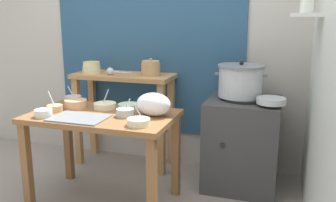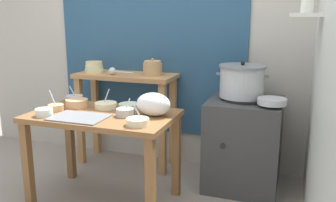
% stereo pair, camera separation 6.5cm
% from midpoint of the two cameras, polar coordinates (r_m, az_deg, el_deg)
% --- Properties ---
extents(wall_back, '(4.40, 0.12, 2.60)m').
position_cam_midpoint_polar(wall_back, '(3.61, 1.52, 10.83)').
color(wall_back, '#B2ADA3').
rests_on(wall_back, ground).
extents(wall_right, '(0.30, 3.20, 2.60)m').
position_cam_midpoint_polar(wall_right, '(2.55, 24.34, 8.62)').
color(wall_right, silver).
rests_on(wall_right, ground).
extents(prep_table, '(1.10, 0.66, 0.72)m').
position_cam_midpoint_polar(prep_table, '(2.88, -9.31, -4.02)').
color(prep_table, brown).
rests_on(prep_table, ground).
extents(back_shelf_table, '(0.96, 0.40, 0.90)m').
position_cam_midpoint_polar(back_shelf_table, '(3.59, -5.96, 0.70)').
color(back_shelf_table, '#B27F4C').
rests_on(back_shelf_table, ground).
extents(stove_block, '(0.60, 0.61, 0.78)m').
position_cam_midpoint_polar(stove_block, '(3.24, 12.10, -6.37)').
color(stove_block, '#383838').
rests_on(stove_block, ground).
extents(steamer_pot, '(0.43, 0.38, 0.30)m').
position_cam_midpoint_polar(steamer_pot, '(3.13, 11.89, 3.02)').
color(steamer_pot, '#B7BABF').
rests_on(steamer_pot, stove_block).
extents(clay_pot, '(0.18, 0.18, 0.16)m').
position_cam_midpoint_polar(clay_pot, '(3.43, -1.83, 5.06)').
color(clay_pot, tan).
rests_on(clay_pot, back_shelf_table).
extents(bowl_stack_enamel, '(0.18, 0.18, 0.11)m').
position_cam_midpoint_polar(bowl_stack_enamel, '(3.66, -10.79, 5.10)').
color(bowl_stack_enamel, '#E5C684').
rests_on(bowl_stack_enamel, back_shelf_table).
extents(ladle, '(0.27, 0.09, 0.07)m').
position_cam_midpoint_polar(ladle, '(3.49, -7.89, 4.56)').
color(ladle, '#B7BABF').
rests_on(ladle, back_shelf_table).
extents(serving_tray, '(0.40, 0.28, 0.01)m').
position_cam_midpoint_polar(serving_tray, '(2.76, -12.85, -2.47)').
color(serving_tray, slate).
rests_on(serving_tray, prep_table).
extents(plastic_bag, '(0.26, 0.18, 0.17)m').
position_cam_midpoint_polar(plastic_bag, '(2.73, -1.58, -0.51)').
color(plastic_bag, white).
rests_on(plastic_bag, prep_table).
extents(wide_pan, '(0.22, 0.22, 0.05)m').
position_cam_midpoint_polar(wide_pan, '(2.95, 16.32, -0.04)').
color(wide_pan, '#B7BABF').
rests_on(wide_pan, stove_block).
extents(prep_bowl_0, '(0.13, 0.13, 0.13)m').
position_cam_midpoint_polar(prep_bowl_0, '(2.74, -5.94, -1.68)').
color(prep_bowl_0, '#B7BABF').
rests_on(prep_bowl_0, prep_table).
extents(prep_bowl_1, '(0.13, 0.13, 0.06)m').
position_cam_midpoint_polar(prep_bowl_1, '(2.87, -17.90, -1.62)').
color(prep_bowl_1, silver).
rests_on(prep_bowl_1, prep_table).
extents(prep_bowl_2, '(0.16, 0.16, 0.17)m').
position_cam_midpoint_polar(prep_bowl_2, '(2.51, -3.94, -3.16)').
color(prep_bowl_2, beige).
rests_on(prep_bowl_2, prep_table).
extents(prep_bowl_3, '(0.18, 0.18, 0.15)m').
position_cam_midpoint_polar(prep_bowl_3, '(2.99, -8.94, -0.62)').
color(prep_bowl_3, beige).
rests_on(prep_bowl_3, prep_table).
extents(prep_bowl_4, '(0.18, 0.18, 0.07)m').
position_cam_midpoint_polar(prep_bowl_4, '(3.06, -13.25, -0.32)').
color(prep_bowl_4, tan).
rests_on(prep_bowl_4, prep_table).
extents(prep_bowl_5, '(0.12, 0.12, 0.16)m').
position_cam_midpoint_polar(prep_bowl_5, '(3.01, -16.28, -0.91)').
color(prep_bowl_5, tan).
rests_on(prep_bowl_5, prep_table).
extents(prep_bowl_6, '(0.14, 0.14, 0.15)m').
position_cam_midpoint_polar(prep_bowl_6, '(3.24, -13.58, 0.36)').
color(prep_bowl_6, '#B7BABF').
rests_on(prep_bowl_6, prep_table).
extents(prep_bowl_7, '(0.17, 0.17, 0.04)m').
position_cam_midpoint_polar(prep_bowl_7, '(2.95, -5.30, -0.76)').
color(prep_bowl_7, '#B7D1AD').
rests_on(prep_bowl_7, prep_table).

